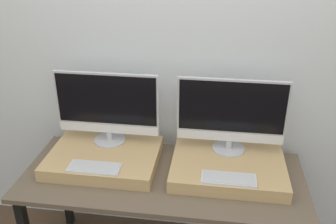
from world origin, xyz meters
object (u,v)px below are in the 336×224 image
Objects in this scene: monitor_left at (107,106)px; monitor_right at (231,114)px; keyboard_right at (229,179)px; keyboard_left at (94,167)px.

monitor_right is at bearing 0.00° from monitor_left.
monitor_left is at bearing 180.00° from monitor_right.
monitor_right is at bearing 90.00° from keyboard_right.
keyboard_right is (0.78, -0.32, -0.24)m from monitor_left.
keyboard_right is at bearing -90.00° from monitor_right.
monitor_right is 2.16× the size of keyboard_right.
keyboard_left is at bearing -90.00° from monitor_left.
monitor_right reaches higher than keyboard_right.
monitor_left is at bearing 157.33° from keyboard_right.
keyboard_left is 0.78m from keyboard_right.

